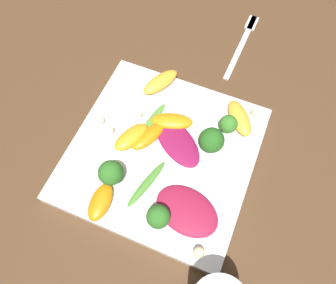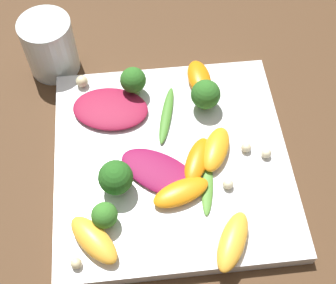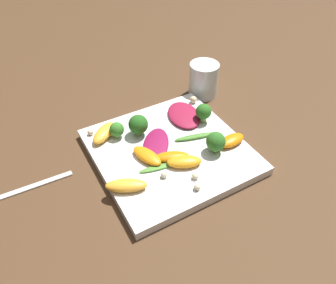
{
  "view_description": "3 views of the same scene",
  "coord_description": "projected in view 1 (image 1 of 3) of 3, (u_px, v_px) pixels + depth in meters",
  "views": [
    {
      "loc": [
        0.1,
        -0.21,
        0.52
      ],
      "look_at": [
        0.01,
        0.01,
        0.04
      ],
      "focal_mm": 35.0,
      "sensor_mm": 36.0,
      "label": 1
    },
    {
      "loc": [
        0.04,
        0.3,
        0.54
      ],
      "look_at": [
        0.0,
        -0.02,
        0.03
      ],
      "focal_mm": 50.0,
      "sensor_mm": 36.0,
      "label": 2
    },
    {
      "loc": [
        -0.43,
        0.25,
        0.49
      ],
      "look_at": [
        0.0,
        0.0,
        0.04
      ],
      "focal_mm": 35.0,
      "sensor_mm": 36.0,
      "label": 3
    }
  ],
  "objects": [
    {
      "name": "arugula_sprig_0",
      "position": [
        152.0,
        120.0,
        0.57
      ],
      "size": [
        0.03,
        0.08,
        0.01
      ],
      "color": "#518E33",
      "rests_on": "plate"
    },
    {
      "name": "arugula_sprig_1",
      "position": [
        146.0,
        184.0,
        0.52
      ],
      "size": [
        0.04,
        0.09,
        0.01
      ],
      "color": "#47842D",
      "rests_on": "plate"
    },
    {
      "name": "orange_segment_4",
      "position": [
        130.0,
        139.0,
        0.55
      ],
      "size": [
        0.06,
        0.07,
        0.02
      ],
      "color": "orange",
      "rests_on": "plate"
    },
    {
      "name": "orange_segment_5",
      "position": [
        160.0,
        82.0,
        0.6
      ],
      "size": [
        0.06,
        0.08,
        0.02
      ],
      "color": "#FCAD33",
      "rests_on": "plate"
    },
    {
      "name": "broccoli_floret_1",
      "position": [
        212.0,
        140.0,
        0.53
      ],
      "size": [
        0.04,
        0.04,
        0.05
      ],
      "color": "#84AD5B",
      "rests_on": "plate"
    },
    {
      "name": "ground_plane",
      "position": [
        162.0,
        156.0,
        0.57
      ],
      "size": [
        2.4,
        2.4,
        0.0
      ],
      "primitive_type": "plane",
      "color": "#4C331E"
    },
    {
      "name": "plate",
      "position": [
        162.0,
        153.0,
        0.56
      ],
      "size": [
        0.3,
        0.3,
        0.02
      ],
      "color": "white",
      "rests_on": "ground_plane"
    },
    {
      "name": "macadamia_nut_2",
      "position": [
        199.0,
        252.0,
        0.47
      ],
      "size": [
        0.02,
        0.02,
        0.02
      ],
      "color": "beige",
      "rests_on": "plate"
    },
    {
      "name": "radicchio_leaf_1",
      "position": [
        177.0,
        142.0,
        0.55
      ],
      "size": [
        0.12,
        0.11,
        0.01
      ],
      "color": "maroon",
      "rests_on": "plate"
    },
    {
      "name": "fork",
      "position": [
        244.0,
        39.0,
        0.68
      ],
      "size": [
        0.02,
        0.19,
        0.01
      ],
      "color": "silver",
      "rests_on": "ground_plane"
    },
    {
      "name": "orange_segment_0",
      "position": [
        240.0,
        118.0,
        0.56
      ],
      "size": [
        0.07,
        0.08,
        0.02
      ],
      "color": "#FCAD33",
      "rests_on": "plate"
    },
    {
      "name": "orange_segment_3",
      "position": [
        172.0,
        121.0,
        0.56
      ],
      "size": [
        0.08,
        0.05,
        0.02
      ],
      "color": "orange",
      "rests_on": "plate"
    },
    {
      "name": "macadamia_nut_3",
      "position": [
        140.0,
        113.0,
        0.57
      ],
      "size": [
        0.01,
        0.01,
        0.01
      ],
      "color": "beige",
      "rests_on": "plate"
    },
    {
      "name": "orange_segment_1",
      "position": [
        100.0,
        202.0,
        0.5
      ],
      "size": [
        0.04,
        0.06,
        0.02
      ],
      "color": "orange",
      "rests_on": "plate"
    },
    {
      "name": "broccoli_floret_0",
      "position": [
        228.0,
        124.0,
        0.55
      ],
      "size": [
        0.03,
        0.03,
        0.04
      ],
      "color": "#84AD5B",
      "rests_on": "plate"
    },
    {
      "name": "orange_segment_2",
      "position": [
        148.0,
        136.0,
        0.55
      ],
      "size": [
        0.05,
        0.07,
        0.02
      ],
      "color": "orange",
      "rests_on": "plate"
    },
    {
      "name": "macadamia_nut_1",
      "position": [
        101.0,
        120.0,
        0.57
      ],
      "size": [
        0.01,
        0.01,
        0.01
      ],
      "color": "beige",
      "rests_on": "plate"
    },
    {
      "name": "radicchio_leaf_0",
      "position": [
        187.0,
        211.0,
        0.5
      ],
      "size": [
        0.11,
        0.09,
        0.01
      ],
      "color": "maroon",
      "rests_on": "plate"
    },
    {
      "name": "broccoli_floret_3",
      "position": [
        158.0,
        217.0,
        0.47
      ],
      "size": [
        0.04,
        0.04,
        0.04
      ],
      "color": "#84AD5B",
      "rests_on": "plate"
    },
    {
      "name": "macadamia_nut_4",
      "position": [
        110.0,
        130.0,
        0.56
      ],
      "size": [
        0.01,
        0.01,
        0.01
      ],
      "color": "beige",
      "rests_on": "plate"
    },
    {
      "name": "broccoli_floret_2",
      "position": [
        111.0,
        173.0,
        0.5
      ],
      "size": [
        0.04,
        0.04,
        0.05
      ],
      "color": "#7A9E51",
      "rests_on": "plate"
    },
    {
      "name": "macadamia_nut_0",
      "position": [
        254.0,
        112.0,
        0.57
      ],
      "size": [
        0.01,
        0.01,
        0.01
      ],
      "color": "beige",
      "rests_on": "plate"
    }
  ]
}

